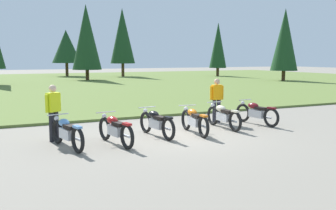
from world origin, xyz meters
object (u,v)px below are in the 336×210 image
at_px(motorcycle_black, 156,123).
at_px(rider_in_hivis_vest, 217,98).
at_px(motorcycle_orange, 194,120).
at_px(motorcycle_cream, 223,116).
at_px(motorcycle_red, 115,129).
at_px(rider_near_row_end, 53,109).
at_px(motorcycle_sky_blue, 67,132).
at_px(motorcycle_maroon, 256,113).

relative_size(motorcycle_black, rider_in_hivis_vest, 1.26).
height_order(motorcycle_orange, motorcycle_cream, same).
xyz_separation_m(motorcycle_red, motorcycle_black, (1.50, 0.52, 0.00)).
relative_size(motorcycle_cream, rider_near_row_end, 1.26).
relative_size(motorcycle_orange, motorcycle_cream, 1.00).
bearing_deg(rider_near_row_end, motorcycle_cream, -3.92).
distance_m(motorcycle_sky_blue, motorcycle_cream, 5.53).
bearing_deg(motorcycle_sky_blue, rider_in_hivis_vest, 16.40).
relative_size(motorcycle_sky_blue, rider_in_hivis_vest, 1.24).
distance_m(motorcycle_cream, rider_near_row_end, 5.70).
relative_size(rider_near_row_end, rider_in_hivis_vest, 1.00).
distance_m(motorcycle_black, rider_in_hivis_vest, 3.39).
bearing_deg(rider_in_hivis_vest, motorcycle_maroon, -39.90).
bearing_deg(motorcycle_cream, motorcycle_maroon, 5.01).
xyz_separation_m(motorcycle_red, motorcycle_cream, (4.17, 0.79, 0.00)).
distance_m(motorcycle_red, motorcycle_black, 1.59).
xyz_separation_m(motorcycle_sky_blue, rider_in_hivis_vest, (5.90, 1.74, 0.51)).
xyz_separation_m(motorcycle_red, motorcycle_maroon, (5.70, 0.93, 0.00)).
xyz_separation_m(motorcycle_orange, motorcycle_cream, (1.38, 0.40, 0.00)).
bearing_deg(motorcycle_orange, motorcycle_black, 174.31).
xyz_separation_m(motorcycle_red, motorcycle_orange, (2.78, 0.39, 0.00)).
height_order(rider_near_row_end, rider_in_hivis_vest, same).
relative_size(motorcycle_black, motorcycle_orange, 1.00).
bearing_deg(motorcycle_red, rider_near_row_end, 141.87).
bearing_deg(rider_in_hivis_vest, motorcycle_orange, -140.33).
relative_size(motorcycle_maroon, rider_near_row_end, 1.25).
distance_m(motorcycle_cream, motorcycle_maroon, 1.54).
bearing_deg(rider_in_hivis_vest, motorcycle_sky_blue, -163.60).
distance_m(motorcycle_black, motorcycle_maroon, 4.22).
height_order(motorcycle_red, motorcycle_maroon, same).
xyz_separation_m(motorcycle_black, rider_in_hivis_vest, (3.07, 1.35, 0.51)).
bearing_deg(rider_near_row_end, motorcycle_red, -38.13).
relative_size(motorcycle_sky_blue, motorcycle_black, 0.99).
distance_m(motorcycle_sky_blue, motorcycle_red, 1.33).
bearing_deg(motorcycle_maroon, motorcycle_black, -174.45).
height_order(motorcycle_orange, rider_near_row_end, rider_near_row_end).
relative_size(motorcycle_sky_blue, motorcycle_orange, 0.99).
xyz_separation_m(motorcycle_sky_blue, rider_near_row_end, (-0.18, 1.05, 0.51)).
height_order(motorcycle_black, rider_in_hivis_vest, rider_in_hivis_vest).
height_order(motorcycle_red, rider_in_hivis_vest, rider_in_hivis_vest).
bearing_deg(motorcycle_sky_blue, rider_near_row_end, 99.57).
distance_m(motorcycle_orange, motorcycle_cream, 1.44).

